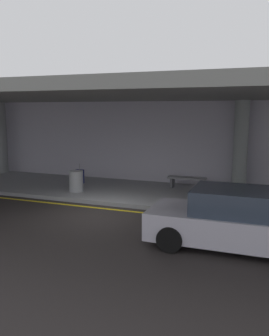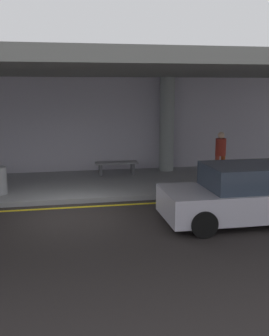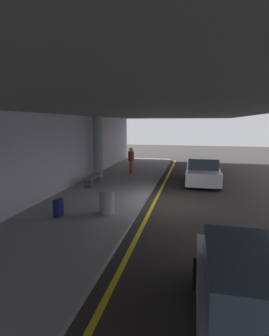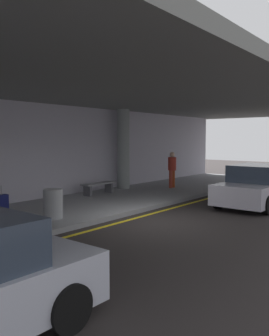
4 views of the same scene
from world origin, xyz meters
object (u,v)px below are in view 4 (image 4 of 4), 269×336
object	(u,v)px
support_column_left_mid	(123,149)
car_silver	(257,186)
bench_metal	(99,186)
person_waiting_for_ride	(172,167)
trash_bin_steel	(53,204)
suitcase_upright_primary	(2,205)

from	to	relation	value
support_column_left_mid	car_silver	distance (m)	6.30
support_column_left_mid	bench_metal	world-z (taller)	support_column_left_mid
person_waiting_for_ride	bench_metal	bearing A→B (deg)	161.03
person_waiting_for_ride	trash_bin_steel	distance (m)	7.77
support_column_left_mid	suitcase_upright_primary	size ratio (longest dim) A/B	4.06
car_silver	trash_bin_steel	distance (m)	7.39
car_silver	person_waiting_for_ride	xyz separation A→B (m)	(1.22, 4.49, 0.40)
support_column_left_mid	person_waiting_for_ride	bearing A→B (deg)	-46.55
bench_metal	suitcase_upright_primary	bearing A→B (deg)	-172.59
car_silver	bench_metal	size ratio (longest dim) A/B	2.56
support_column_left_mid	bench_metal	bearing A→B (deg)	-168.06
suitcase_upright_primary	person_waiting_for_ride	bearing A→B (deg)	-32.64
suitcase_upright_primary	trash_bin_steel	xyz separation A→B (m)	(0.71, -1.55, 0.11)
suitcase_upright_primary	car_silver	bearing A→B (deg)	-63.90
car_silver	trash_bin_steel	bearing A→B (deg)	-25.80
suitcase_upright_primary	trash_bin_steel	size ratio (longest dim) A/B	1.06
car_silver	suitcase_upright_primary	distance (m)	8.81
trash_bin_steel	person_waiting_for_ride	bearing A→B (deg)	6.94
support_column_left_mid	trash_bin_steel	size ratio (longest dim) A/B	4.29
support_column_left_mid	trash_bin_steel	bearing A→B (deg)	-156.94
car_silver	trash_bin_steel	xyz separation A→B (m)	(-6.47, 3.56, -0.14)
car_silver	bench_metal	world-z (taller)	car_silver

